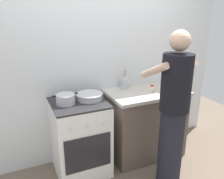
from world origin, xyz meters
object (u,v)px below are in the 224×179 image
(spice_bottle, at_px, (152,89))
(mixing_bowl, at_px, (89,96))
(person, at_px, (173,114))
(stove_range, at_px, (80,137))
(oil_bottle, at_px, (165,82))
(pot, at_px, (66,99))
(utensil_crock, at_px, (125,82))

(spice_bottle, bearing_deg, mixing_bowl, 175.13)
(person, bearing_deg, stove_range, 143.18)
(oil_bottle, bearing_deg, pot, 177.34)
(pot, xyz_separation_m, oil_bottle, (1.26, -0.06, 0.06))
(mixing_bowl, height_order, person, person)
(mixing_bowl, height_order, oil_bottle, oil_bottle)
(stove_range, bearing_deg, utensil_crock, 16.83)
(stove_range, bearing_deg, oil_bottle, -2.96)
(utensil_crock, xyz_separation_m, person, (0.14, -0.82, -0.13))
(utensil_crock, xyz_separation_m, spice_bottle, (0.26, -0.25, -0.05))
(stove_range, xyz_separation_m, spice_bottle, (0.94, -0.04, 0.49))
(pot, height_order, person, person)
(stove_range, bearing_deg, pot, 179.71)
(pot, height_order, oil_bottle, oil_bottle)
(spice_bottle, xyz_separation_m, oil_bottle, (0.18, -0.01, 0.07))
(mixing_bowl, distance_m, oil_bottle, 0.99)
(pot, relative_size, spice_bottle, 3.10)
(pot, bearing_deg, stove_range, -0.29)
(mixing_bowl, bearing_deg, stove_range, -170.04)
(pot, bearing_deg, mixing_bowl, 4.88)
(stove_range, relative_size, oil_bottle, 3.34)
(person, bearing_deg, pot, 147.35)
(pot, xyz_separation_m, utensil_crock, (0.83, 0.21, 0.04))
(mixing_bowl, distance_m, spice_bottle, 0.81)
(mixing_bowl, xyz_separation_m, oil_bottle, (0.98, -0.08, 0.07))
(stove_range, height_order, oil_bottle, oil_bottle)
(mixing_bowl, relative_size, utensil_crock, 1.01)
(utensil_crock, bearing_deg, mixing_bowl, -161.47)
(spice_bottle, bearing_deg, stove_range, 177.34)
(utensil_crock, height_order, person, person)
(pot, bearing_deg, utensil_crock, 14.06)
(stove_range, bearing_deg, mixing_bowl, 9.96)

